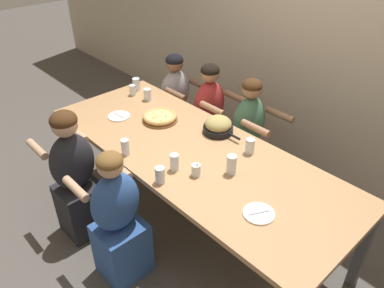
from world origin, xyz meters
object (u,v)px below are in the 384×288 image
object	(u,v)px
drinking_glass_a	(174,163)
diner_near_center	(118,223)
pizza_board_main	(160,117)
drinking_glass_g	(125,148)
empty_plate_a	(119,116)
diner_near_midleft	(76,180)
diner_far_midleft	(209,122)
skillet_bowl	(218,126)
drinking_glass_d	(136,85)
drinking_glass_b	(133,91)
drinking_glass_e	(250,147)
drinking_glass_f	(148,95)
diner_far_left	(176,107)
drinking_glass_h	(160,176)
drinking_glass_c	(231,166)
diner_far_center	(247,142)
cocktail_glass_blue	(196,171)
empty_plate_b	(259,213)

from	to	relation	value
drinking_glass_a	diner_near_center	distance (m)	0.59
pizza_board_main	drinking_glass_g	xyz separation A→B (m)	(0.23, -0.52, 0.02)
empty_plate_a	diner_near_midleft	bearing A→B (deg)	-68.14
empty_plate_a	diner_far_midleft	world-z (taller)	diner_far_midleft
skillet_bowl	drinking_glass_d	bearing A→B (deg)	-179.63
drinking_glass_b	drinking_glass_d	world-z (taller)	drinking_glass_d
drinking_glass_b	drinking_glass_e	distance (m)	1.46
drinking_glass_d	drinking_glass_e	distance (m)	1.53
drinking_glass_f	drinking_glass_g	distance (m)	0.93
drinking_glass_f	diner_near_center	bearing A→B (deg)	-46.65
skillet_bowl	drinking_glass_b	world-z (taller)	skillet_bowl
diner_far_left	diner_near_center	bearing A→B (deg)	36.22
drinking_glass_e	drinking_glass_f	bearing A→B (deg)	-178.88
diner_far_midleft	empty_plate_a	bearing A→B (deg)	-18.97
drinking_glass_e	drinking_glass_h	distance (m)	0.75
drinking_glass_c	drinking_glass_f	world-z (taller)	drinking_glass_c
empty_plate_a	drinking_glass_g	xyz separation A→B (m)	(0.53, -0.29, 0.05)
drinking_glass_f	pizza_board_main	bearing A→B (deg)	-22.77
drinking_glass_b	drinking_glass_c	world-z (taller)	drinking_glass_c
drinking_glass_g	diner_far_center	world-z (taller)	diner_far_center
drinking_glass_d	drinking_glass_h	world-z (taller)	drinking_glass_d
diner_near_center	diner_far_left	distance (m)	1.82
cocktail_glass_blue	drinking_glass_h	size ratio (longest dim) A/B	0.92
pizza_board_main	drinking_glass_c	distance (m)	0.95
drinking_glass_a	drinking_glass_h	size ratio (longest dim) A/B	1.06
skillet_bowl	drinking_glass_g	size ratio (longest dim) A/B	2.90
empty_plate_a	drinking_glass_e	bearing A→B (deg)	19.91
empty_plate_a	diner_far_center	xyz separation A→B (m)	(0.81, 0.86, -0.27)
drinking_glass_g	diner_far_center	xyz separation A→B (m)	(0.27, 1.15, -0.32)
pizza_board_main	cocktail_glass_blue	xyz separation A→B (m)	(0.79, -0.30, 0.01)
drinking_glass_f	skillet_bowl	bearing A→B (deg)	4.18
pizza_board_main	drinking_glass_e	bearing A→B (deg)	12.58
drinking_glass_b	diner_near_center	world-z (taller)	diner_near_center
empty_plate_b	drinking_glass_f	bearing A→B (deg)	165.35
diner_near_center	drinking_glass_b	bearing A→B (deg)	49.81
pizza_board_main	empty_plate_b	world-z (taller)	pizza_board_main
drinking_glass_h	drinking_glass_b	bearing A→B (deg)	152.38
drinking_glass_b	drinking_glass_g	world-z (taller)	drinking_glass_g
empty_plate_b	pizza_board_main	bearing A→B (deg)	167.91
drinking_glass_e	drinking_glass_h	bearing A→B (deg)	-104.39
diner_near_center	empty_plate_b	bearing A→B (deg)	-55.44
skillet_bowl	cocktail_glass_blue	bearing A→B (deg)	-60.82
empty_plate_b	drinking_glass_d	bearing A→B (deg)	165.66
diner_far_center	diner_far_midleft	distance (m)	0.51
skillet_bowl	empty_plate_b	bearing A→B (deg)	-31.39
drinking_glass_b	drinking_glass_d	bearing A→B (deg)	126.69
diner_near_midleft	empty_plate_b	bearing A→B (deg)	-68.67
diner_far_left	drinking_glass_e	bearing A→B (deg)	72.52
empty_plate_a	drinking_glass_f	distance (m)	0.41
drinking_glass_h	diner_far_midleft	xyz separation A→B (m)	(-0.68, 1.17, -0.32)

